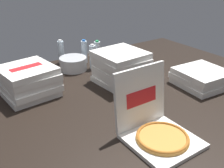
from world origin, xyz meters
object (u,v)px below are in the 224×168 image
Objects in this scene: water_bottle_0 at (93,57)px; water_bottle_3 at (61,52)px; ice_bucket at (73,64)px; water_bottle_1 at (97,53)px; pizza_stack_center_near at (121,67)px; pizza_stack_left_near at (29,81)px; pizza_stack_center_far at (201,78)px; water_bottle_2 at (84,52)px; open_pizza_box at (156,126)px.

water_bottle_3 is (-0.20, 0.33, 0.00)m from water_bottle_0.
water_bottle_1 reaches higher than ice_bucket.
pizza_stack_center_near is 0.53m from water_bottle_1.
water_bottle_3 is (-0.01, 0.25, 0.06)m from ice_bucket.
water_bottle_0 is (0.72, 0.21, 0.00)m from pizza_stack_left_near.
water_bottle_0 is 0.38m from water_bottle_3.
pizza_stack_center_near is 0.98× the size of pizza_stack_center_far.
pizza_stack_center_far is 0.97× the size of pizza_stack_left_near.
water_bottle_0 is 1.00× the size of water_bottle_3.
water_bottle_0 is at bearing 16.09° from pizza_stack_left_near.
water_bottle_2 is (0.19, 0.11, 0.06)m from ice_bucket.
open_pizza_box reaches higher than water_bottle_2.
pizza_stack_center_far is 1.73× the size of water_bottle_0.
pizza_stack_center_far is at bearing -62.24° from water_bottle_2.
water_bottle_2 and water_bottle_3 have the same top height.
pizza_stack_center_near reaches higher than water_bottle_1.
pizza_stack_center_near is at bearing -16.99° from pizza_stack_left_near.
water_bottle_0 is 0.19m from water_bottle_2.
water_bottle_3 is at bearing 122.46° from pizza_stack_center_far.
pizza_stack_center_far is at bearing 21.46° from open_pizza_box.
water_bottle_3 is at bearing 121.05° from water_bottle_0.
open_pizza_box reaches higher than water_bottle_3.
open_pizza_box is 0.93m from pizza_stack_center_far.
pizza_stack_center_near reaches higher than water_bottle_0.
pizza_stack_left_near is 1.79× the size of water_bottle_0.
pizza_stack_center_near is 1.70× the size of water_bottle_3.
water_bottle_3 is at bearing 141.85° from water_bottle_1.
ice_bucket is 1.07× the size of water_bottle_1.
water_bottle_1 and water_bottle_2 have the same top height.
water_bottle_1 is 1.00× the size of water_bottle_3.
pizza_stack_left_near is at bearing -163.91° from water_bottle_0.
pizza_stack_center_near is 1.70× the size of water_bottle_2.
open_pizza_box reaches higher than water_bottle_1.
open_pizza_box is at bearing -158.54° from pizza_stack_center_far.
open_pizza_box is 1.45m from water_bottle_2.
water_bottle_1 is (0.39, 1.32, 0.04)m from open_pizza_box.
open_pizza_box is at bearing -94.41° from ice_bucket.
pizza_stack_center_near is 0.79m from pizza_stack_left_near.
pizza_stack_center_near is at bearing -85.66° from water_bottle_0.
pizza_stack_center_near is at bearing -87.82° from water_bottle_2.
water_bottle_0 reaches higher than pizza_stack_center_far.
water_bottle_1 is at bearing 2.44° from ice_bucket.
water_bottle_2 is at bearing 28.48° from pizza_stack_left_near.
water_bottle_2 is 0.25m from water_bottle_3.
water_bottle_2 reaches higher than ice_bucket.
pizza_stack_center_far is 1.09m from water_bottle_1.
open_pizza_box is at bearing -101.70° from water_bottle_2.
water_bottle_0 is (-0.03, 0.44, -0.02)m from pizza_stack_center_near.
pizza_stack_left_near is 1.67× the size of ice_bucket.
pizza_stack_left_near is at bearing -152.34° from ice_bucket.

